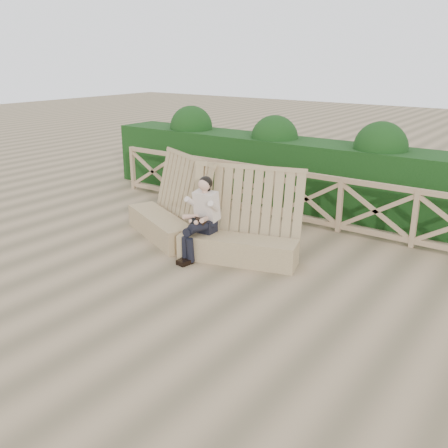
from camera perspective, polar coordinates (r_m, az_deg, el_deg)
The scene contains 5 objects.
ground at distance 7.68m, azimuth -2.87°, elevation -6.90°, with size 60.00×60.00×0.00m, color brown.
bench at distance 8.98m, azimuth -2.81°, elevation -0.32°, with size 3.92×1.50×1.56m.
woman at distance 8.46m, azimuth -2.54°, elevation 1.02°, with size 0.42×0.87×1.40m.
guardrail at distance 10.26m, azimuth 9.42°, elevation 2.86°, with size 10.10×0.09×1.10m.
hedge at distance 11.27m, azimuth 12.26°, elevation 5.14°, with size 12.00×1.20×1.50m, color black.
Camera 1 is at (4.38, -5.36, 3.32)m, focal length 40.00 mm.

